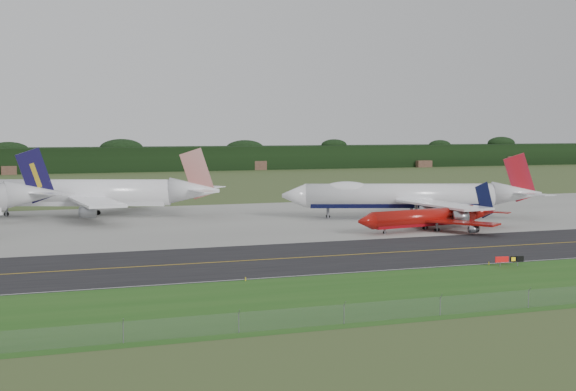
{
  "coord_description": "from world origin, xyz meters",
  "views": [
    {
      "loc": [
        -64.31,
        -127.73,
        21.5
      ],
      "look_at": [
        -12.13,
        22.0,
        8.1
      ],
      "focal_mm": 50.0,
      "sensor_mm": 36.0,
      "label": 1
    }
  ],
  "objects_px": {
    "jet_ba_747": "(408,196)",
    "taxiway_sign": "(509,259)",
    "jet_star_tail": "(91,194)",
    "jet_red_737": "(431,218)"
  },
  "relations": [
    {
      "from": "jet_ba_747",
      "to": "taxiway_sign",
      "type": "distance_m",
      "value": 66.8
    },
    {
      "from": "jet_ba_747",
      "to": "taxiway_sign",
      "type": "xyz_separation_m",
      "value": [
        -16.38,
        -64.63,
        -4.2
      ]
    },
    {
      "from": "jet_ba_747",
      "to": "jet_star_tail",
      "type": "relative_size",
      "value": 0.98
    },
    {
      "from": "jet_ba_747",
      "to": "taxiway_sign",
      "type": "bearing_deg",
      "value": -104.23
    },
    {
      "from": "jet_ba_747",
      "to": "jet_red_737",
      "type": "bearing_deg",
      "value": -105.7
    },
    {
      "from": "jet_ba_747",
      "to": "jet_red_737",
      "type": "xyz_separation_m",
      "value": [
        -6.07,
        -21.59,
        -2.61
      ]
    },
    {
      "from": "jet_red_737",
      "to": "jet_star_tail",
      "type": "xyz_separation_m",
      "value": [
        -64.92,
        50.79,
        2.87
      ]
    },
    {
      "from": "jet_star_tail",
      "to": "taxiway_sign",
      "type": "height_order",
      "value": "jet_star_tail"
    },
    {
      "from": "jet_red_737",
      "to": "taxiway_sign",
      "type": "distance_m",
      "value": 44.28
    },
    {
      "from": "jet_red_737",
      "to": "jet_star_tail",
      "type": "relative_size",
      "value": 0.59
    }
  ]
}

